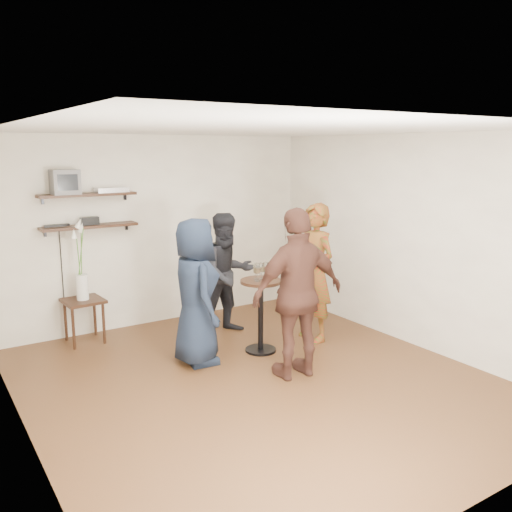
# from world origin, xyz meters

# --- Properties ---
(room) EXTENTS (4.58, 5.08, 2.68)m
(room) POSITION_xyz_m (0.00, 0.00, 1.30)
(room) COLOR #452C16
(room) RESTS_ON ground
(shelf_upper) EXTENTS (1.20, 0.25, 0.04)m
(shelf_upper) POSITION_xyz_m (-1.00, 2.38, 1.85)
(shelf_upper) COLOR black
(shelf_upper) RESTS_ON room
(shelf_lower) EXTENTS (1.20, 0.25, 0.04)m
(shelf_lower) POSITION_xyz_m (-1.00, 2.38, 1.45)
(shelf_lower) COLOR black
(shelf_lower) RESTS_ON room
(crt_monitor) EXTENTS (0.32, 0.30, 0.30)m
(crt_monitor) POSITION_xyz_m (-1.27, 2.38, 2.02)
(crt_monitor) COLOR #59595B
(crt_monitor) RESTS_ON shelf_upper
(dvd_deck) EXTENTS (0.40, 0.24, 0.06)m
(dvd_deck) POSITION_xyz_m (-0.70, 2.38, 1.90)
(dvd_deck) COLOR silver
(dvd_deck) RESTS_ON shelf_upper
(radio) EXTENTS (0.22, 0.10, 0.10)m
(radio) POSITION_xyz_m (-0.99, 2.38, 1.52)
(radio) COLOR black
(radio) RESTS_ON shelf_lower
(power_strip) EXTENTS (0.30, 0.05, 0.03)m
(power_strip) POSITION_xyz_m (-1.39, 2.42, 1.48)
(power_strip) COLOR black
(power_strip) RESTS_ON shelf_lower
(side_table) EXTENTS (0.49, 0.49, 0.56)m
(side_table) POSITION_xyz_m (-1.18, 2.20, 0.47)
(side_table) COLOR black
(side_table) RESTS_ON room
(vase_lilies) EXTENTS (0.20, 0.21, 1.04)m
(vase_lilies) POSITION_xyz_m (-1.19, 2.20, 0.89)
(vase_lilies) COLOR white
(vase_lilies) RESTS_ON side_table
(drinks_table) EXTENTS (0.49, 0.49, 0.89)m
(drinks_table) POSITION_xyz_m (0.51, 0.72, 0.57)
(drinks_table) COLOR black
(drinks_table) RESTS_ON room
(wine_glass_fl) EXTENTS (0.07, 0.07, 0.21)m
(wine_glass_fl) POSITION_xyz_m (0.44, 0.69, 1.03)
(wine_glass_fl) COLOR silver
(wine_glass_fl) RESTS_ON drinks_table
(wine_glass_fr) EXTENTS (0.07, 0.07, 0.21)m
(wine_glass_fr) POSITION_xyz_m (0.57, 0.71, 1.03)
(wine_glass_fr) COLOR silver
(wine_glass_fr) RESTS_ON drinks_table
(wine_glass_bl) EXTENTS (0.06, 0.06, 0.18)m
(wine_glass_bl) POSITION_xyz_m (0.48, 0.78, 1.01)
(wine_glass_bl) COLOR silver
(wine_glass_bl) RESTS_ON drinks_table
(wine_glass_br) EXTENTS (0.07, 0.07, 0.20)m
(wine_glass_br) POSITION_xyz_m (0.53, 0.74, 1.02)
(wine_glass_br) COLOR silver
(wine_glass_br) RESTS_ON drinks_table
(person_plaid) EXTENTS (0.42, 0.64, 1.75)m
(person_plaid) POSITION_xyz_m (1.32, 0.72, 0.88)
(person_plaid) COLOR #AE1713
(person_plaid) RESTS_ON room
(person_dark) EXTENTS (0.79, 0.62, 1.60)m
(person_dark) POSITION_xyz_m (0.52, 1.54, 0.80)
(person_dark) COLOR black
(person_dark) RESTS_ON room
(person_navy) EXTENTS (0.64, 0.88, 1.67)m
(person_navy) POSITION_xyz_m (-0.29, 0.84, 0.83)
(person_navy) COLOR black
(person_navy) RESTS_ON room
(person_brown) EXTENTS (1.10, 0.53, 1.83)m
(person_brown) POSITION_xyz_m (0.45, -0.09, 0.91)
(person_brown) COLOR #47271E
(person_brown) RESTS_ON room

